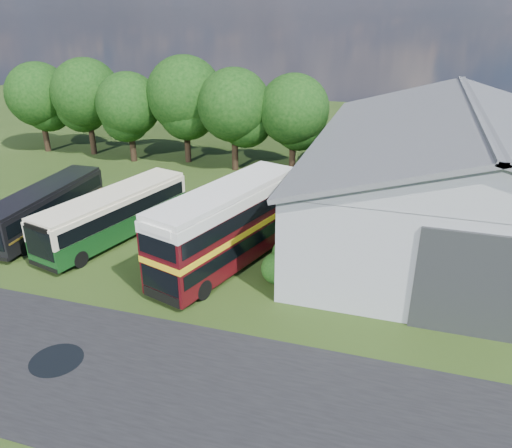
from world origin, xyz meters
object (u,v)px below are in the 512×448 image
(storage_shed, at_px, (464,168))
(bus_maroon_double, at_px, (227,227))
(bus_green_single, at_px, (114,214))
(bus_dark_single, at_px, (45,208))

(storage_shed, distance_m, bus_maroon_double, 15.54)
(bus_green_single, xyz_separation_m, bus_maroon_double, (7.94, -1.24, 0.69))
(bus_green_single, bearing_deg, storage_shed, 34.94)
(bus_green_single, height_order, bus_dark_single, bus_green_single)
(bus_dark_single, bearing_deg, bus_green_single, -0.49)
(storage_shed, distance_m, bus_green_single, 22.06)
(bus_dark_single, bearing_deg, storage_shed, 15.08)
(bus_maroon_double, xyz_separation_m, bus_dark_single, (-13.00, 1.10, -0.80))
(storage_shed, height_order, bus_maroon_double, storage_shed)
(storage_shed, height_order, bus_dark_single, storage_shed)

